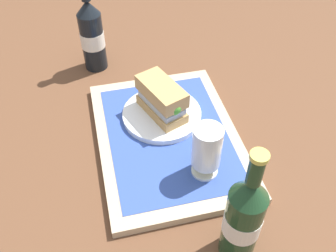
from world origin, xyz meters
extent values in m
plane|color=brown|center=(0.00, 0.00, 0.00)|extent=(3.00, 3.00, 0.00)
cube|color=tan|center=(0.00, 0.00, 0.01)|extent=(0.44, 0.32, 0.02)
cube|color=#2D4793|center=(0.00, 0.00, 0.02)|extent=(0.38, 0.27, 0.00)
cylinder|color=white|center=(-0.06, 0.00, 0.03)|extent=(0.19, 0.19, 0.01)
cube|color=tan|center=(-0.06, 0.00, 0.05)|extent=(0.14, 0.11, 0.02)
cube|color=#9EA3A8|center=(-0.06, 0.00, 0.07)|extent=(0.13, 0.10, 0.02)
cube|color=silver|center=(-0.06, 0.00, 0.08)|extent=(0.12, 0.09, 0.01)
sphere|color=#47932D|center=(-0.02, 0.02, 0.09)|extent=(0.04, 0.04, 0.04)
cube|color=tan|center=(-0.06, 0.00, 0.10)|extent=(0.14, 0.11, 0.04)
cylinder|color=silver|center=(0.12, 0.05, 0.02)|extent=(0.06, 0.06, 0.01)
cylinder|color=silver|center=(0.12, 0.05, 0.04)|extent=(0.01, 0.01, 0.02)
cylinder|color=silver|center=(0.12, 0.05, 0.10)|extent=(0.06, 0.06, 0.09)
cylinder|color=gold|center=(0.12, 0.05, 0.07)|extent=(0.06, 0.06, 0.04)
cylinder|color=white|center=(0.12, 0.05, 0.10)|extent=(0.05, 0.05, 0.01)
cylinder|color=#19381E|center=(0.29, 0.06, 0.08)|extent=(0.06, 0.06, 0.17)
cylinder|color=silver|center=(0.29, 0.06, 0.09)|extent=(0.07, 0.07, 0.05)
cone|color=#19381E|center=(0.29, 0.06, 0.18)|extent=(0.06, 0.06, 0.04)
cylinder|color=#19381E|center=(0.29, 0.06, 0.23)|extent=(0.02, 0.02, 0.05)
cylinder|color=#BFB74C|center=(0.29, 0.06, 0.26)|extent=(0.03, 0.03, 0.01)
cylinder|color=black|center=(-0.34, -0.13, 0.08)|extent=(0.06, 0.06, 0.17)
cylinder|color=silver|center=(-0.34, -0.13, 0.09)|extent=(0.07, 0.07, 0.05)
cone|color=black|center=(-0.34, -0.13, 0.18)|extent=(0.06, 0.06, 0.04)
camera|label=1|loc=(0.59, -0.14, 0.66)|focal=40.54mm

